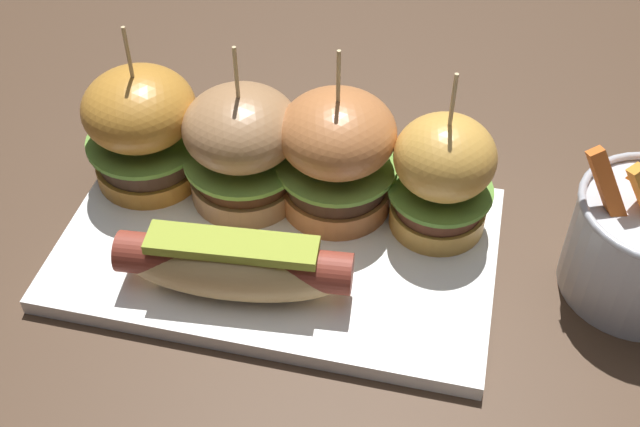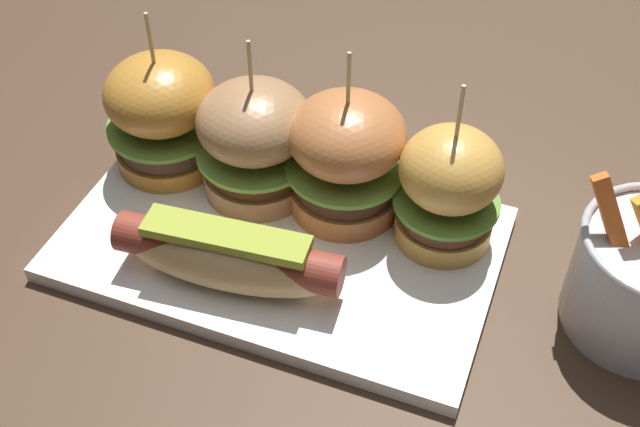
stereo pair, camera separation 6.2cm
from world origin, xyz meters
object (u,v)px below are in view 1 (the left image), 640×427
platter_main (278,248)px  slider_far_right (442,175)px  hot_dog (234,265)px  slider_center_left (243,146)px  slider_center_right (337,153)px  slider_far_left (142,127)px

platter_main → slider_far_right: (0.12, 0.05, 0.06)m
hot_dog → slider_center_left: slider_center_left is taller
hot_dog → slider_center_right: size_ratio=1.18×
platter_main → slider_center_right: size_ratio=2.30×
platter_main → slider_center_right: (0.04, 0.06, 0.06)m
platter_main → slider_center_left: 0.09m
slider_far_left → slider_far_right: (0.25, -0.00, -0.00)m
platter_main → slider_center_right: 0.09m
slider_center_left → slider_far_left: bearing=177.6°
slider_far_left → platter_main: bearing=-22.7°
slider_center_right → platter_main: bearing=-122.7°
slider_center_left → slider_center_right: size_ratio=0.97×
slider_far_left → slider_center_left: 0.09m
slider_center_right → slider_far_right: slider_center_right is taller
hot_dog → slider_far_right: slider_far_right is taller
hot_dog → platter_main: bearing=71.4°
platter_main → slider_far_left: bearing=157.3°
hot_dog → slider_center_left: 0.11m
platter_main → slider_center_left: bearing=129.4°
platter_main → hot_dog: size_ratio=1.95×
slider_center_right → slider_center_left: bearing=-176.2°
slider_far_left → slider_far_right: 0.25m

